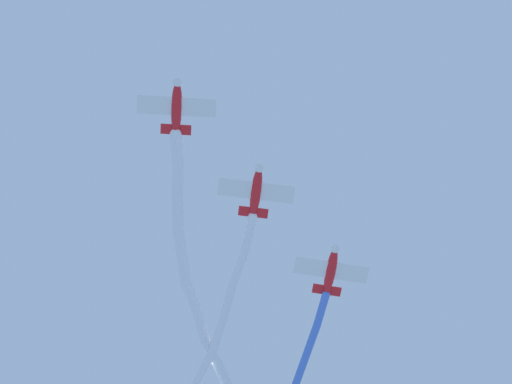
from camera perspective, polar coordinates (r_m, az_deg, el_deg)
airplane_lead at (r=82.52m, az=-4.29°, el=4.61°), size 6.27×4.71×1.55m
smoke_trail_lead at (r=87.71m, az=-3.48°, el=-4.11°), size 4.00×24.11×2.61m
airplane_left_wing at (r=84.62m, az=0.01°, el=0.07°), size 6.30×4.77×1.55m
airplane_right_wing at (r=87.68m, az=4.05°, el=-4.21°), size 6.30×4.79×1.55m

